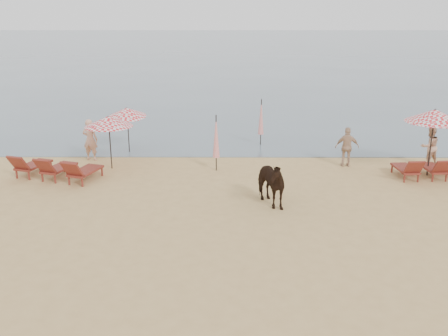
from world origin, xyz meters
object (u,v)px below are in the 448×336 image
object	(u,v)px
beachgoer_right_b	(347,147)
lounger_cluster_left	(55,167)
umbrella_closed_left	(261,117)
umbrella_open_left_a	(109,121)
umbrella_open_left_b	(127,112)
beachgoer_right_a	(429,146)
cow	(268,182)
beachgoer_left	(90,140)
umbrella_open_right	(435,116)
umbrella_closed_right	(216,137)

from	to	relation	value
beachgoer_right_b	lounger_cluster_left	bearing A→B (deg)	12.66
umbrella_closed_left	beachgoer_right_b	distance (m)	4.84
umbrella_open_left_a	umbrella_open_left_b	world-z (taller)	umbrella_open_left_a
beachgoer_right_b	beachgoer_right_a	bearing A→B (deg)	-174.77
umbrella_open_left_b	cow	xyz separation A→B (m)	(5.92, -6.48, -1.08)
beachgoer_left	beachgoer_right_b	xyz separation A→B (m)	(11.04, -0.89, -0.08)
umbrella_open_left_b	beachgoer_right_b	world-z (taller)	umbrella_open_left_b
umbrella_open_left_b	umbrella_open_right	distance (m)	13.01
umbrella_open_left_b	umbrella_closed_right	distance (m)	4.94
beachgoer_left	beachgoer_right_b	size ratio (longest dim) A/B	1.09
umbrella_open_right	beachgoer_right_b	distance (m)	3.59
umbrella_open_left_b	umbrella_closed_right	size ratio (longest dim) A/B	0.94
umbrella_closed_left	beachgoer_right_a	distance (m)	7.66
umbrella_open_right	beachgoer_right_a	bearing A→B (deg)	53.87
umbrella_closed_right	beachgoer_right_b	world-z (taller)	umbrella_closed_right
cow	lounger_cluster_left	bearing A→B (deg)	137.59
beachgoer_right_b	umbrella_closed_right	bearing A→B (deg)	10.55
umbrella_open_left_b	umbrella_closed_left	distance (m)	6.34
lounger_cluster_left	beachgoer_right_b	world-z (taller)	beachgoer_right_b
umbrella_closed_left	beachgoer_right_a	bearing A→B (deg)	-25.81
umbrella_open_left_b	umbrella_closed_left	world-z (taller)	umbrella_closed_left
umbrella_closed_left	beachgoer_left	xyz separation A→B (m)	(-7.64, -2.50, -0.48)
umbrella_open_left_a	umbrella_closed_right	distance (m)	4.43
umbrella_closed_left	cow	size ratio (longest dim) A/B	1.18
umbrella_closed_left	beachgoer_right_b	size ratio (longest dim) A/B	1.35
umbrella_open_right	umbrella_closed_right	bearing A→B (deg)	161.00
umbrella_closed_right	cow	world-z (taller)	umbrella_closed_right
umbrella_closed_right	beachgoer_right_a	xyz separation A→B (m)	(8.97, 0.68, -0.58)
umbrella_open_left_b	umbrella_closed_right	world-z (taller)	umbrella_closed_right
beachgoer_left	umbrella_open_right	bearing A→B (deg)	-177.47
lounger_cluster_left	beachgoer_right_a	world-z (taller)	beachgoer_right_a
umbrella_open_left_b	umbrella_closed_left	size ratio (longest dim) A/B	0.96
umbrella_closed_right	beachgoer_right_a	bearing A→B (deg)	4.35
lounger_cluster_left	umbrella_open_left_b	distance (m)	4.64
umbrella_closed_right	beachgoer_right_b	size ratio (longest dim) A/B	1.39
beachgoer_left	beachgoer_right_a	distance (m)	14.54
umbrella_closed_right	beachgoer_left	size ratio (longest dim) A/B	1.27
cow	beachgoer_left	distance (m)	9.06
umbrella_open_right	beachgoer_right_b	xyz separation A→B (m)	(-2.98, 1.21, -1.59)
umbrella_open_left_a	beachgoer_right_a	size ratio (longest dim) A/B	1.31
beachgoer_left	beachgoer_right_b	distance (m)	11.07
cow	beachgoer_right_b	xyz separation A→B (m)	(3.67, 4.38, 0.03)
umbrella_closed_left	umbrella_open_left_a	bearing A→B (deg)	-149.84
umbrella_open_right	beachgoer_right_a	xyz separation A→B (m)	(0.50, 1.28, -1.58)
umbrella_open_right	beachgoer_left	world-z (taller)	umbrella_open_right
umbrella_open_left_a	umbrella_open_right	size ratio (longest dim) A/B	0.83
umbrella_closed_right	beachgoer_right_b	bearing A→B (deg)	6.40
umbrella_closed_left	beachgoer_right_a	world-z (taller)	umbrella_closed_left
umbrella_open_left_b	beachgoer_right_b	size ratio (longest dim) A/B	1.30
umbrella_open_left_a	cow	size ratio (longest dim) A/B	1.16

